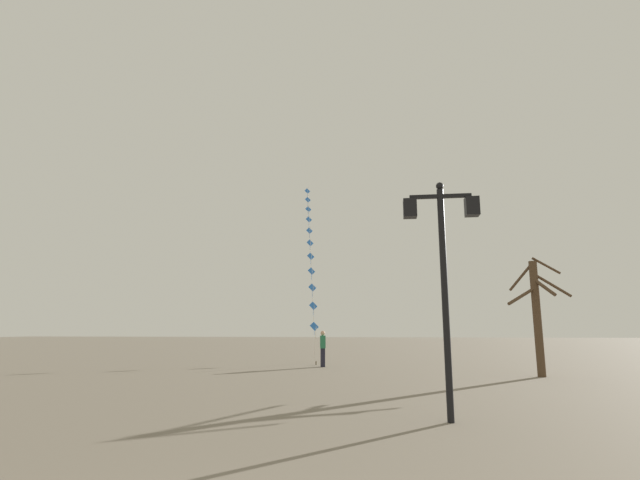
% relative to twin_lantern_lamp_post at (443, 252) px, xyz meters
% --- Properties ---
extents(ground_plane, '(160.00, 160.00, 0.00)m').
position_rel_twin_lantern_lamp_post_xyz_m(ground_plane, '(-2.29, 12.27, -3.41)').
color(ground_plane, '#756B5B').
extents(twin_lantern_lamp_post, '(1.57, 0.28, 4.92)m').
position_rel_twin_lantern_lamp_post_xyz_m(twin_lantern_lamp_post, '(0.00, 0.00, 0.00)').
color(twin_lantern_lamp_post, black).
rests_on(twin_lantern_lamp_post, ground_plane).
extents(kite_train, '(3.30, 16.04, 14.25)m').
position_rel_twin_lantern_lamp_post_xyz_m(kite_train, '(-6.29, 23.04, 4.08)').
color(kite_train, brown).
rests_on(kite_train, ground_plane).
extents(kite_flyer, '(0.31, 0.63, 1.71)m').
position_rel_twin_lantern_lamp_post_xyz_m(kite_flyer, '(-4.19, 13.30, -2.51)').
color(kite_flyer, '#1E1E2D').
rests_on(kite_flyer, ground_plane).
extents(bare_tree, '(2.62, 1.80, 4.63)m').
position_rel_twin_lantern_lamp_post_xyz_m(bare_tree, '(4.72, 9.58, -0.96)').
color(bare_tree, '#4C3826').
rests_on(bare_tree, ground_plane).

